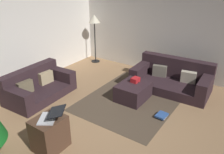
{
  "coord_description": "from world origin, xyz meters",
  "views": [
    {
      "loc": [
        -2.93,
        -1.94,
        2.69
      ],
      "look_at": [
        0.61,
        0.47,
        0.75
      ],
      "focal_mm": 36.11,
      "sensor_mm": 36.0,
      "label": 1
    }
  ],
  "objects": [
    {
      "name": "laptop",
      "position": [
        -0.99,
        0.56,
        0.64
      ],
      "size": [
        0.52,
        0.54,
        0.18
      ],
      "color": "silver",
      "rests_on": "side_table"
    },
    {
      "name": "couch_left",
      "position": [
        0.05,
        2.25,
        0.26
      ],
      "size": [
        1.63,
        0.98,
        0.68
      ],
      "rotation": [
        0.0,
        0.0,
        3.2
      ],
      "color": "#2D1E23",
      "rests_on": "ground_plane"
    },
    {
      "name": "tv_remote",
      "position": [
        1.33,
        0.29,
        0.4
      ],
      "size": [
        0.12,
        0.16,
        0.02
      ],
      "primitive_type": "cube",
      "rotation": [
        0.0,
        0.0,
        0.52
      ],
      "color": "black",
      "rests_on": "ottoman"
    },
    {
      "name": "corner_lamp",
      "position": [
        2.72,
        2.58,
        1.32
      ],
      "size": [
        0.36,
        0.36,
        1.56
      ],
      "color": "black",
      "rests_on": "ground_plane"
    },
    {
      "name": "book_stack",
      "position": [
        0.88,
        -0.6,
        0.04
      ],
      "size": [
        0.28,
        0.22,
        0.07
      ],
      "color": "beige",
      "rests_on": "ground_plane"
    },
    {
      "name": "area_rug",
      "position": [
        1.21,
        0.28,
        0.0
      ],
      "size": [
        2.6,
        2.0,
        0.01
      ],
      "primitive_type": "cube",
      "color": "#4B3D2E",
      "rests_on": "ground_plane"
    },
    {
      "name": "rear_partition",
      "position": [
        0.0,
        3.14,
        1.3
      ],
      "size": [
        6.4,
        0.12,
        2.6
      ],
      "primitive_type": "cube",
      "color": "silver",
      "rests_on": "ground_plane"
    },
    {
      "name": "ottoman",
      "position": [
        1.21,
        0.28,
        0.2
      ],
      "size": [
        0.79,
        0.63,
        0.39
      ],
      "primitive_type": "cube",
      "color": "#2D1E23",
      "rests_on": "ground_plane"
    },
    {
      "name": "couch_right",
      "position": [
        2.26,
        -0.28,
        0.28
      ],
      "size": [
        1.06,
        1.92,
        0.76
      ],
      "rotation": [
        0.0,
        0.0,
        1.6
      ],
      "color": "#2D1E23",
      "rests_on": "ground_plane"
    },
    {
      "name": "corner_partition",
      "position": [
        3.14,
        0.0,
        1.3
      ],
      "size": [
        0.12,
        6.4,
        2.6
      ],
      "primitive_type": "cube",
      "color": "silver",
      "rests_on": "ground_plane"
    },
    {
      "name": "ground_plane",
      "position": [
        0.0,
        0.0,
        0.0
      ],
      "size": [
        6.4,
        6.4,
        0.0
      ],
      "primitive_type": "plane",
      "color": "#93704C"
    },
    {
      "name": "gift_box",
      "position": [
        1.33,
        0.29,
        0.45
      ],
      "size": [
        0.21,
        0.17,
        0.11
      ],
      "primitive_type": "cube",
      "rotation": [
        0.0,
        0.0,
        -0.07
      ],
      "color": "red",
      "rests_on": "ottoman"
    },
    {
      "name": "side_table",
      "position": [
        -1.03,
        0.61,
        0.29
      ],
      "size": [
        0.52,
        0.44,
        0.58
      ],
      "primitive_type": "cube",
      "color": "#4C3323",
      "rests_on": "ground_plane"
    }
  ]
}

